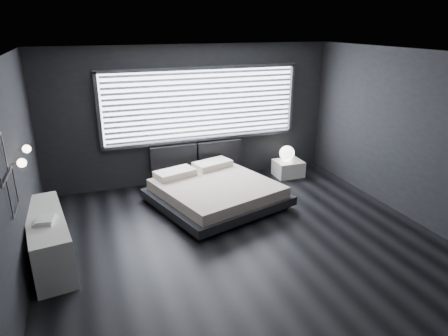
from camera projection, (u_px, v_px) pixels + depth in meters
name	position (u px, v px, depth m)	size (l,w,h in m)	color
room	(244.00, 155.00, 5.74)	(6.04, 6.00, 2.80)	black
window	(202.00, 105.00, 8.11)	(4.14, 0.09, 1.52)	white
headboard	(197.00, 155.00, 8.37)	(1.96, 0.16, 0.52)	black
sconce_near	(22.00, 163.00, 4.80)	(0.18, 0.11, 0.11)	silver
sconce_far	(26.00, 149.00, 5.33)	(0.18, 0.11, 0.11)	silver
wall_art_upper	(1.00, 159.00, 4.15)	(0.01, 0.48, 0.48)	#47474C
wall_art_lower	(13.00, 192.00, 4.53)	(0.01, 0.48, 0.48)	#47474C
bed	(215.00, 191.00, 7.37)	(2.62, 2.55, 0.55)	black
nightstand	(288.00, 168.00, 8.76)	(0.59, 0.49, 0.34)	white
orb_lamp	(287.00, 153.00, 8.68)	(0.33, 0.33, 0.33)	white
dresser	(48.00, 239.00, 5.56)	(0.73, 1.80, 0.70)	white
book_stack	(45.00, 220.00, 5.28)	(0.31, 0.37, 0.07)	white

